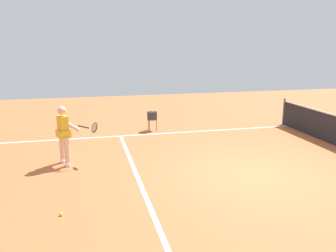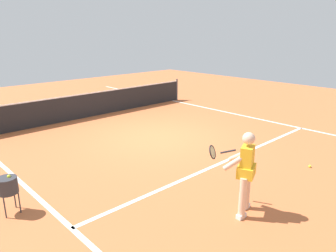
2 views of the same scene
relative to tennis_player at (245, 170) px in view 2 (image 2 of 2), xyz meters
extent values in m
plane|color=#C66638|center=(1.77, 4.41, -0.85)|extent=(27.38, 27.38, 0.00)
cube|color=white|center=(1.77, 1.68, -0.84)|extent=(8.59, 0.10, 0.01)
cube|color=white|center=(-2.53, 4.41, -0.84)|extent=(0.10, 19.06, 0.01)
cube|color=white|center=(6.07, 4.41, -0.84)|extent=(0.10, 19.06, 0.01)
cylinder|color=#4C4C51|center=(6.37, 8.09, -0.33)|extent=(0.08, 0.08, 1.03)
cube|color=#232326|center=(1.77, 8.09, -0.39)|extent=(9.11, 0.02, 0.91)
cube|color=white|center=(1.77, 8.09, 0.08)|extent=(9.11, 0.02, 0.04)
cylinder|color=beige|center=(-0.16, -0.10, -0.46)|extent=(0.13, 0.13, 0.78)
cylinder|color=beige|center=(0.17, 0.04, -0.46)|extent=(0.13, 0.13, 0.78)
cube|color=white|center=(-0.16, -0.10, -0.81)|extent=(0.20, 0.10, 0.08)
cube|color=white|center=(0.17, 0.04, -0.81)|extent=(0.20, 0.10, 0.08)
cube|color=gold|center=(0.00, -0.03, 0.19)|extent=(0.37, 0.31, 0.52)
cube|color=gold|center=(0.00, -0.03, -0.01)|extent=(0.48, 0.41, 0.20)
sphere|color=beige|center=(0.00, -0.03, 0.59)|extent=(0.22, 0.22, 0.22)
cylinder|color=beige|center=(-0.19, 0.05, 0.21)|extent=(0.41, 0.39, 0.37)
cylinder|color=beige|center=(0.08, 0.17, 0.21)|extent=(0.11, 0.48, 0.37)
cylinder|color=black|center=(0.15, 0.49, 0.17)|extent=(0.15, 0.29, 0.14)
torus|color=black|center=(0.04, 0.76, 0.11)|extent=(0.31, 0.22, 0.28)
cylinder|color=beige|center=(0.04, 0.76, 0.11)|extent=(0.26, 0.18, 0.23)
sphere|color=#D1E533|center=(2.94, 0.01, -0.81)|extent=(0.07, 0.07, 0.07)
cylinder|color=#333338|center=(-3.10, 2.91, -0.30)|extent=(0.36, 0.36, 0.30)
cylinder|color=#333338|center=(-2.97, 3.03, -0.65)|extent=(0.02, 0.02, 0.40)
cylinder|color=#333338|center=(-3.22, 2.78, -0.65)|extent=(0.02, 0.02, 0.40)
cylinder|color=#333338|center=(-2.97, 2.78, -0.65)|extent=(0.02, 0.02, 0.40)
sphere|color=#D1E533|center=(-3.05, 2.91, -0.14)|extent=(0.07, 0.07, 0.07)
camera|label=1|loc=(9.17, 0.56, 2.27)|focal=37.46mm
camera|label=2|loc=(-4.55, -2.83, 2.33)|focal=34.03mm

